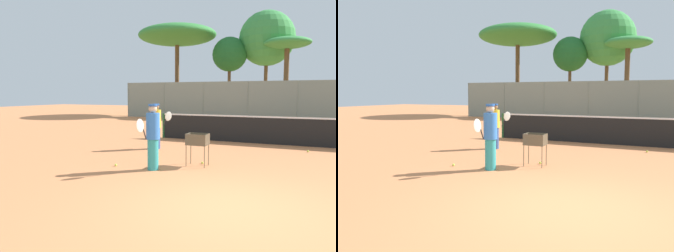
# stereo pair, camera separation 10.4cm
# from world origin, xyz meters

# --- Properties ---
(ground_plane) EXTENTS (80.00, 80.00, 0.00)m
(ground_plane) POSITION_xyz_m (0.00, 0.00, 0.00)
(ground_plane) COLOR #D37F4C
(tennis_net) EXTENTS (9.87, 0.10, 1.07)m
(tennis_net) POSITION_xyz_m (0.00, 7.62, 0.56)
(tennis_net) COLOR #26592D
(tennis_net) RESTS_ON ground_plane
(back_fence) EXTENTS (26.57, 0.08, 2.80)m
(back_fence) POSITION_xyz_m (-0.00, 18.38, 1.40)
(back_fence) COLOR gray
(back_fence) RESTS_ON ground_plane
(tree_1) EXTENTS (4.57, 4.57, 8.79)m
(tree_1) POSITION_xyz_m (-2.85, 23.58, 6.49)
(tree_1) COLOR brown
(tree_1) RESTS_ON ground_plane
(tree_2) EXTENTS (3.55, 3.55, 6.24)m
(tree_2) POSITION_xyz_m (-1.07, 21.86, 5.60)
(tree_2) COLOR brown
(tree_2) RESTS_ON ground_plane
(tree_3) EXTENTS (6.94, 6.94, 7.94)m
(tree_3) POSITION_xyz_m (-10.38, 22.12, 7.03)
(tree_3) COLOR brown
(tree_3) RESTS_ON ground_plane
(tree_5) EXTENTS (2.90, 2.90, 6.67)m
(tree_5) POSITION_xyz_m (-5.70, 22.47, 5.19)
(tree_5) COLOR brown
(tree_5) RESTS_ON ground_plane
(player_white_outfit) EXTENTS (0.53, 0.79, 1.58)m
(player_white_outfit) POSITION_xyz_m (-3.89, 4.93, 0.82)
(player_white_outfit) COLOR #334C8C
(player_white_outfit) RESTS_ON ground_plane
(player_red_cap) EXTENTS (0.35, 0.90, 1.67)m
(player_red_cap) POSITION_xyz_m (-2.55, 2.02, 0.87)
(player_red_cap) COLOR teal
(player_red_cap) RESTS_ON ground_plane
(ball_cart) EXTENTS (0.56, 0.41, 0.87)m
(ball_cart) POSITION_xyz_m (-1.68, 2.93, 0.64)
(ball_cart) COLOR brown
(ball_cart) RESTS_ON ground_plane
(tennis_ball_0) EXTENTS (0.07, 0.07, 0.07)m
(tennis_ball_0) POSITION_xyz_m (0.99, 6.38, 0.03)
(tennis_ball_0) COLOR #D1E54C
(tennis_ball_0) RESTS_ON ground_plane
(tennis_ball_1) EXTENTS (0.07, 0.07, 0.07)m
(tennis_ball_1) POSITION_xyz_m (-1.62, 3.20, 0.03)
(tennis_ball_1) COLOR #D1E54C
(tennis_ball_1) RESTS_ON ground_plane
(tennis_ball_3) EXTENTS (0.07, 0.07, 0.07)m
(tennis_ball_3) POSITION_xyz_m (-3.64, 1.98, 0.03)
(tennis_ball_3) COLOR #D1E54C
(tennis_ball_3) RESTS_ON ground_plane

